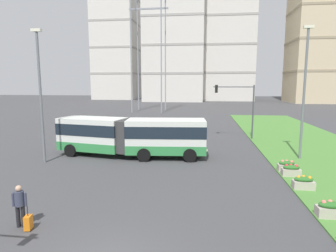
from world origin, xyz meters
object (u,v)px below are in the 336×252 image
Objects in this scene: flower_planter_3 at (291,170)px; apartment_tower_centre at (222,48)px; articulated_bus at (131,136)px; flower_planter_2 at (304,183)px; car_maroon_sedan at (121,129)px; traffic_light_far_right at (239,102)px; apartment_tower_westcentre at (174,35)px; flower_planter_4 at (287,166)px; streetlight_median at (304,89)px; pedestrian_crossing at (20,203)px; apartment_tower_west at (118,38)px; streetlight_left at (40,91)px; rolling_suitcase at (28,222)px; flower_planter_1 at (330,209)px; apartment_tower_eastcentre at (321,11)px.

flower_planter_3 is 88.54m from apartment_tower_centre.
articulated_bus is 10.96× the size of flower_planter_2.
car_maroon_sedan reaches higher than flower_planter_2.
traffic_light_far_right is 0.15× the size of apartment_tower_centre.
articulated_bus is 77.87m from apartment_tower_westcentre.
flower_planter_2 is at bearing -45.61° from car_maroon_sedan.
flower_planter_4 is at bearing -14.37° from articulated_bus.
articulated_bus is 13.53m from streetlight_median.
pedestrian_crossing is 22.93m from traffic_light_far_right.
traffic_light_far_right is 89.13m from apartment_tower_west.
apartment_tower_westcentre reaches higher than streetlight_median.
streetlight_left reaches higher than flower_planter_2.
pedestrian_crossing is 1.58× the size of flower_planter_3.
flower_planter_3 is (0.00, 2.23, 0.00)m from flower_planter_2.
apartment_tower_centre reaches higher than rolling_suitcase.
pedestrian_crossing is 1.58× the size of flower_planter_1.
apartment_tower_eastcentre is at bearing -20.73° from apartment_tower_centre.
apartment_tower_centre is (0.53, 86.74, 17.77)m from flower_planter_3.
apartment_tower_west reaches higher than apartment_tower_centre.
pedestrian_crossing is at bearing -169.71° from flower_planter_1.
rolling_suitcase is at bearing -62.85° from streetlight_left.
apartment_tower_eastcentre is at bearing 63.77° from pedestrian_crossing.
flower_planter_3 is at bearing -113.32° from streetlight_median.
flower_planter_1 is at bearing -90.00° from flower_planter_2.
streetlight_median is at bearing -26.50° from car_maroon_sedan.
streetlight_left is (-4.76, 9.28, 4.87)m from rolling_suitcase.
apartment_tower_eastcentre reaches higher than streetlight_left.
rolling_suitcase is at bearing -23.96° from pedestrian_crossing.
articulated_bus is 7.31m from streetlight_left.
apartment_tower_centre is at bearing 89.65° from flower_planter_4.
flower_planter_4 is 6.32m from streetlight_median.
flower_planter_3 is (0.00, 5.55, 0.00)m from flower_planter_1.
apartment_tower_westcentre is at bearing 100.37° from flower_planter_1.
streetlight_median is at bearing -76.88° from apartment_tower_westcentre.
rolling_suitcase is 13.52m from flower_planter_2.
car_maroon_sedan is 0.79× the size of traffic_light_far_right.
streetlight_left reaches higher than traffic_light_far_right.
pedestrian_crossing is at bearing -145.12° from flower_planter_4.
apartment_tower_west is at bearing 112.88° from flower_planter_3.
streetlight_median is (1.90, 4.41, 4.95)m from flower_planter_3.
apartment_tower_westcentre reaches higher than rolling_suitcase.
flower_planter_4 is at bearing -90.35° from apartment_tower_centre.
apartment_tower_eastcentre is (43.20, 63.49, 26.48)m from car_maroon_sedan.
flower_planter_1 is 0.11× the size of streetlight_median.
car_maroon_sedan is 81.23m from apartment_tower_eastcentre.
apartment_tower_west is 1.26× the size of apartment_tower_centre.
traffic_light_far_right is 75.98m from apartment_tower_centre.
flower_planter_3 is (12.65, 7.85, -0.58)m from pedestrian_crossing.
flower_planter_3 is at bearing 90.00° from flower_planter_1.
flower_planter_3 is 83.20m from apartment_tower_westcentre.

